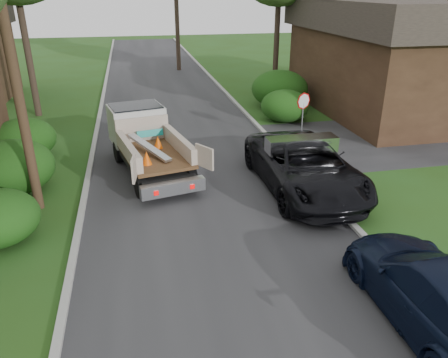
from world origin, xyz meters
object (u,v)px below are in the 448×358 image
at_px(stop_sign, 303,108).
at_px(flatbed_truck, 144,137).
at_px(utility_pole, 9,46).
at_px(black_pickup, 305,166).
at_px(house_right, 402,55).
at_px(navy_suv, 437,294).

bearing_deg(stop_sign, flatbed_truck, -172.78).
height_order(stop_sign, utility_pole, utility_pole).
xyz_separation_m(stop_sign, flatbed_truck, (-7.07, -0.90, -0.55)).
relative_size(flatbed_truck, black_pickup, 0.98).
bearing_deg(stop_sign, house_right, 32.66).
bearing_deg(stop_sign, navy_suv, -96.94).
distance_m(utility_pole, house_right, 20.66).
xyz_separation_m(stop_sign, house_right, (7.80, 5.00, 1.38)).
bearing_deg(navy_suv, utility_pole, -37.76).
distance_m(utility_pole, flatbed_truck, 6.19).
bearing_deg(house_right, stop_sign, -147.34).
bearing_deg(navy_suv, black_pickup, -87.27).
height_order(utility_pole, black_pickup, utility_pole).
height_order(flatbed_truck, navy_suv, flatbed_truck).
bearing_deg(flatbed_truck, navy_suv, -73.89).
bearing_deg(utility_pole, black_pickup, -2.56).
height_order(utility_pole, flatbed_truck, utility_pole).
distance_m(house_right, navy_suv, 19.04).
bearing_deg(house_right, black_pickup, -134.92).
height_order(house_right, black_pickup, house_right).
relative_size(flatbed_truck, navy_suv, 1.17).
height_order(utility_pole, house_right, utility_pole).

